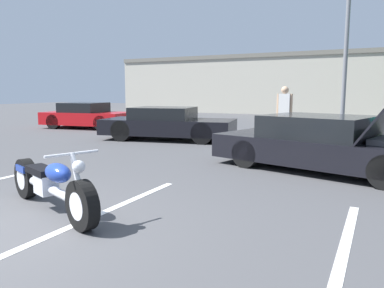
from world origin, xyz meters
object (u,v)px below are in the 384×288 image
at_px(show_car_hood_open, 325,144).
at_px(parked_car_left_row, 87,116).
at_px(spectator_by_show_car, 284,109).
at_px(light_pole, 349,23).
at_px(parked_car_mid_row, 167,124).
at_px(motorcycle, 50,185).

distance_m(show_car_hood_open, parked_car_left_row, 12.07).
xyz_separation_m(show_car_hood_open, parked_car_left_row, (-11.09, 4.76, -0.01)).
bearing_deg(show_car_hood_open, spectator_by_show_car, 128.90).
xyz_separation_m(light_pole, spectator_by_show_car, (-1.43, -5.06, -3.43)).
height_order(show_car_hood_open, parked_car_mid_row, show_car_hood_open).
distance_m(motorcycle, parked_car_mid_row, 8.06).
bearing_deg(light_pole, spectator_by_show_car, -105.77).
xyz_separation_m(light_pole, parked_car_left_row, (-10.66, -4.36, -3.99)).
bearing_deg(parked_car_left_row, spectator_by_show_car, -12.40).
relative_size(light_pole, parked_car_left_row, 1.98).
xyz_separation_m(motorcycle, spectator_by_show_car, (1.24, 8.77, 0.73)).
xyz_separation_m(parked_car_mid_row, spectator_by_show_car, (3.83, 1.14, 0.56)).
height_order(parked_car_mid_row, spectator_by_show_car, spectator_by_show_car).
relative_size(motorcycle, parked_car_mid_row, 0.51).
distance_m(light_pole, show_car_hood_open, 9.96).
xyz_separation_m(show_car_hood_open, parked_car_mid_row, (-5.68, 2.93, -0.02)).
height_order(light_pole, parked_car_left_row, light_pole).
bearing_deg(parked_car_mid_row, light_pole, 37.99).
distance_m(parked_car_mid_row, parked_car_left_row, 5.70).
bearing_deg(show_car_hood_open, light_pole, 107.10).
bearing_deg(motorcycle, show_car_hood_open, 77.11).
relative_size(motorcycle, show_car_hood_open, 0.50).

